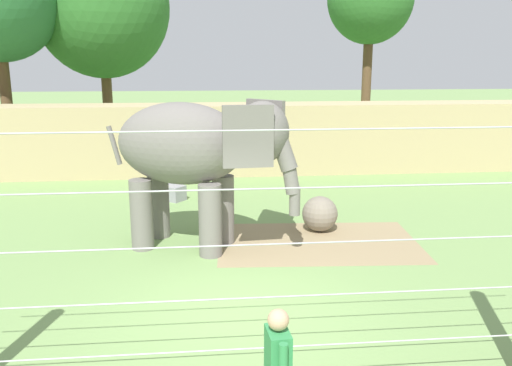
{
  "coord_description": "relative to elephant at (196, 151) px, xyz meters",
  "views": [
    {
      "loc": [
        -0.46,
        -8.17,
        4.12
      ],
      "look_at": [
        0.65,
        3.27,
        1.4
      ],
      "focal_mm": 37.48,
      "sensor_mm": 36.0,
      "label": 1
    }
  ],
  "objects": [
    {
      "name": "ground_plane",
      "position": [
        0.65,
        -3.16,
        -2.16
      ],
      "size": [
        120.0,
        120.0,
        0.0
      ],
      "primitive_type": "plane",
      "color": "#759956"
    },
    {
      "name": "tree_far_left",
      "position": [
        -4.05,
        13.05,
        4.04
      ],
      "size": [
        5.74,
        5.74,
        9.23
      ],
      "color": "brown",
      "rests_on": "ground"
    },
    {
      "name": "feed_trough",
      "position": [
        -1.07,
        4.3,
        -1.94
      ],
      "size": [
        1.41,
        1.26,
        0.44
      ],
      "color": "gray",
      "rests_on": "ground"
    },
    {
      "name": "elephant",
      "position": [
        0.0,
        0.0,
        0.0
      ],
      "size": [
        4.17,
        2.65,
        3.26
      ],
      "color": "slate",
      "rests_on": "ground"
    },
    {
      "name": "cable_fence",
      "position": [
        0.65,
        -5.43,
        -0.42
      ],
      "size": [
        8.29,
        0.26,
        3.46
      ],
      "color": "brown",
      "rests_on": "ground"
    },
    {
      "name": "enrichment_ball",
      "position": [
        2.93,
        0.83,
        -1.73
      ],
      "size": [
        0.86,
        0.86,
        0.86
      ],
      "primitive_type": "sphere",
      "color": "gray",
      "rests_on": "ground"
    },
    {
      "name": "tree_left_of_centre",
      "position": [
        7.87,
        13.68,
        4.51
      ],
      "size": [
        3.93,
        3.93,
        8.8
      ],
      "color": "brown",
      "rests_on": "ground"
    },
    {
      "name": "embankment_wall",
      "position": [
        0.65,
        7.81,
        -0.92
      ],
      "size": [
        36.0,
        1.8,
        2.48
      ],
      "primitive_type": "cube",
      "color": "tan",
      "rests_on": "ground"
    },
    {
      "name": "dirt_patch",
      "position": [
        2.72,
        0.01,
        -2.16
      ],
      "size": [
        4.68,
        3.16,
        0.01
      ],
      "primitive_type": "cube",
      "rotation": [
        0.0,
        0.0,
        -0.06
      ],
      "color": "#937F5B",
      "rests_on": "ground"
    }
  ]
}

